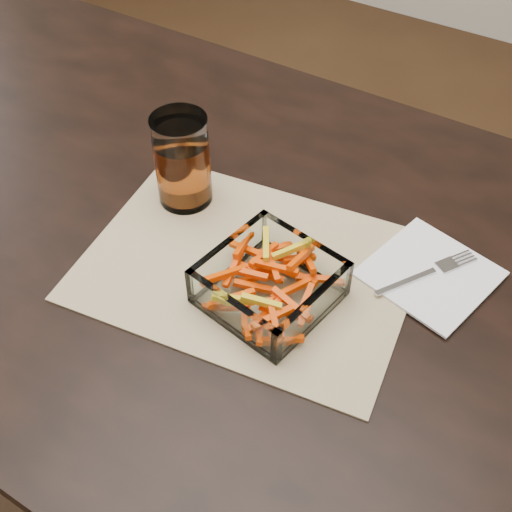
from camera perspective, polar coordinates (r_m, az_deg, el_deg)
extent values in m
plane|color=#331E0F|center=(1.59, -3.96, -16.37)|extent=(4.50, 4.50, 0.00)
cube|color=black|center=(0.99, -6.11, 3.01)|extent=(1.60, 0.90, 0.03)
cylinder|color=black|center=(1.83, -16.84, 9.53)|extent=(0.06, 0.06, 0.72)
cube|color=tan|center=(0.90, -0.70, -0.91)|extent=(0.49, 0.39, 0.00)
cube|color=white|center=(0.86, 1.18, -3.49)|extent=(0.18, 0.18, 0.01)
cube|color=white|center=(0.88, 4.27, 0.31)|extent=(0.15, 0.04, 0.06)
cube|color=white|center=(0.81, -2.14, -5.32)|extent=(0.15, 0.04, 0.06)
cube|color=white|center=(0.87, -2.40, -0.01)|extent=(0.04, 0.15, 0.06)
cube|color=white|center=(0.81, 5.11, -4.93)|extent=(0.04, 0.15, 0.06)
cylinder|color=white|center=(0.96, -6.57, 8.45)|extent=(0.08, 0.08, 0.15)
cylinder|color=#B14E19|center=(0.97, -6.49, 7.70)|extent=(0.07, 0.07, 0.09)
cube|color=white|center=(0.92, 15.21, -1.50)|extent=(0.19, 0.19, 0.00)
cube|color=silver|center=(0.90, 13.15, -2.25)|extent=(0.06, 0.09, 0.00)
cube|color=silver|center=(0.93, 16.60, -0.78)|extent=(0.03, 0.04, 0.00)
cube|color=silver|center=(0.95, 17.67, 0.16)|extent=(0.02, 0.03, 0.00)
cube|color=silver|center=(0.95, 17.88, -0.07)|extent=(0.02, 0.03, 0.00)
cube|color=silver|center=(0.95, 18.10, -0.30)|extent=(0.02, 0.03, 0.00)
cube|color=silver|center=(0.94, 18.32, -0.54)|extent=(0.02, 0.03, 0.00)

